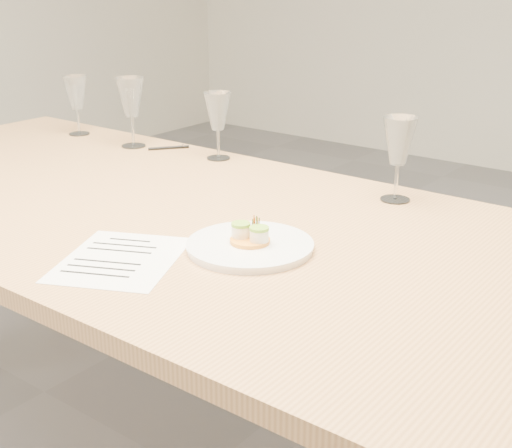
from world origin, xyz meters
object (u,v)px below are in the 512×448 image
Objects in this scene: dining_table at (191,241)px; recipe_sheet at (120,259)px; wine_glass_0 at (76,94)px; wine_glass_1 at (131,98)px; ballpoint_pen at (169,148)px; wine_glass_3 at (399,143)px; wine_glass_2 at (218,113)px; dinner_plate at (250,245)px.

recipe_sheet is at bearing -75.13° from dining_table.
wine_glass_1 reaches higher than wine_glass_0.
recipe_sheet is at bearing -44.93° from wine_glass_1.
wine_glass_0 is at bearing 132.68° from ballpoint_pen.
wine_glass_3 reaches higher than dining_table.
dining_table is at bearing -130.83° from wine_glass_3.
wine_glass_0 is 0.27m from wine_glass_1.
wine_glass_0 is 0.59m from wine_glass_2.
recipe_sheet is 0.94m from wine_glass_1.
wine_glass_2 reaches higher than dinner_plate.
dinner_plate is at bearing 23.43° from recipe_sheet.
wine_glass_3 is (0.26, 0.67, 0.14)m from recipe_sheet.
recipe_sheet is 1.74× the size of wine_glass_0.
dining_table is at bearing 160.32° from dinner_plate.
wine_glass_1 is (-0.11, -0.04, 0.15)m from ballpoint_pen.
wine_glass_0 is (-0.93, 0.66, 0.14)m from recipe_sheet.
wine_glass_3 is at bearing 0.67° from wine_glass_1.
dining_table is at bearing -94.32° from ballpoint_pen.
wine_glass_3 is at bearing -55.13° from ballpoint_pen.
dining_table is 0.27m from dinner_plate.
wine_glass_2 is (-0.35, 0.71, 0.14)m from recipe_sheet.
wine_glass_2 is (0.59, 0.04, 0.00)m from wine_glass_0.
ballpoint_pen is 0.49× the size of wine_glass_1.
wine_glass_2 is at bearing -51.26° from ballpoint_pen.
dining_table is 7.01× the size of recipe_sheet.
wine_glass_2 reaches higher than recipe_sheet.
dinner_plate is 0.76× the size of recipe_sheet.
recipe_sheet is (-0.17, -0.20, -0.01)m from dinner_plate.
dining_table is 12.12× the size of wine_glass_2.
wine_glass_3 is at bearing -3.65° from wine_glass_2.
wine_glass_2 is at bearing 176.35° from wine_glass_3.
ballpoint_pen is at bearing 5.43° from wine_glass_0.
dining_table is 22.31× the size of ballpoint_pen.
wine_glass_1 is at bearing -171.07° from wine_glass_2.
ballpoint_pen is 0.41m from wine_glass_0.
recipe_sheet is at bearing -63.88° from wine_glass_2.
dining_table is 0.30m from recipe_sheet.
wine_glass_2 is at bearing 122.69° from dining_table.
wine_glass_0 is 1.00× the size of wine_glass_2.
wine_glass_0 is at bearing 156.09° from dining_table.
recipe_sheet is (0.08, -0.28, 0.07)m from dining_table.
wine_glass_1 reaches higher than ballpoint_pen.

